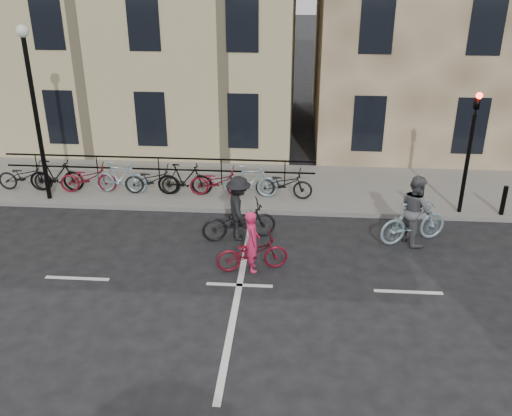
# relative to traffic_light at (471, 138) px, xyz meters

# --- Properties ---
(ground) EXTENTS (120.00, 120.00, 0.00)m
(ground) POSITION_rel_traffic_light_xyz_m (-6.20, -4.34, -2.45)
(ground) COLOR black
(ground) RESTS_ON ground
(sidewalk) EXTENTS (46.00, 4.00, 0.15)m
(sidewalk) POSITION_rel_traffic_light_xyz_m (-10.20, 1.66, -2.38)
(sidewalk) COLOR slate
(sidewalk) RESTS_ON ground
(building_west) EXTENTS (20.00, 10.00, 10.00)m
(building_west) POSITION_rel_traffic_light_xyz_m (-15.20, 8.66, 2.70)
(building_west) COLOR tan
(building_west) RESTS_ON sidewalk
(traffic_light) EXTENTS (0.18, 0.30, 3.90)m
(traffic_light) POSITION_rel_traffic_light_xyz_m (0.00, 0.00, 0.00)
(traffic_light) COLOR black
(traffic_light) RESTS_ON sidewalk
(lamp_post) EXTENTS (0.36, 0.36, 5.28)m
(lamp_post) POSITION_rel_traffic_light_xyz_m (-12.70, 0.06, 1.04)
(lamp_post) COLOR black
(lamp_post) RESTS_ON sidewalk
(bollard_east) EXTENTS (0.14, 0.14, 0.90)m
(bollard_east) POSITION_rel_traffic_light_xyz_m (-1.20, -0.09, -1.85)
(bollard_east) COLOR black
(bollard_east) RESTS_ON sidewalk
(bollard_west) EXTENTS (0.14, 0.14, 0.90)m
(bollard_west) POSITION_rel_traffic_light_xyz_m (1.20, -0.09, -1.85)
(bollard_west) COLOR black
(bollard_west) RESTS_ON sidewalk
(parked_bikes) EXTENTS (10.40, 1.23, 1.05)m
(parked_bikes) POSITION_rel_traffic_light_xyz_m (-9.50, 0.70, -1.81)
(parked_bikes) COLOR black
(parked_bikes) RESTS_ON sidewalk
(cyclist_pink) EXTENTS (1.89, 1.05, 1.60)m
(cyclist_pink) POSITION_rel_traffic_light_xyz_m (-5.95, -3.57, -1.90)
(cyclist_pink) COLOR maroon
(cyclist_pink) RESTS_ON ground
(cyclist_grey) EXTENTS (2.07, 1.29, 1.94)m
(cyclist_grey) POSITION_rel_traffic_light_xyz_m (-1.70, -1.76, -1.67)
(cyclist_grey) COLOR #86A4AF
(cyclist_grey) RESTS_ON ground
(cyclist_dark) EXTENTS (2.18, 1.34, 1.84)m
(cyclist_dark) POSITION_rel_traffic_light_xyz_m (-6.45, -1.94, -1.73)
(cyclist_dark) COLOR black
(cyclist_dark) RESTS_ON ground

